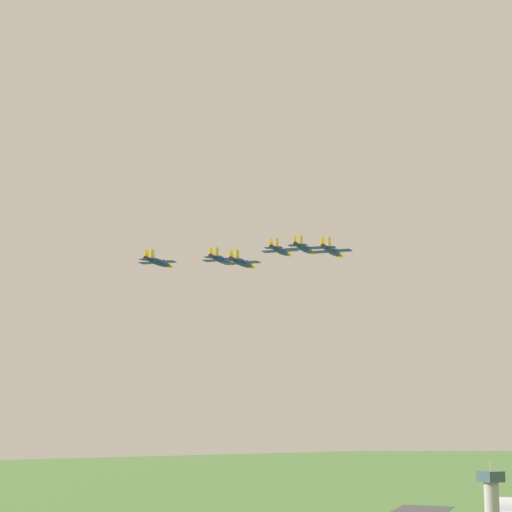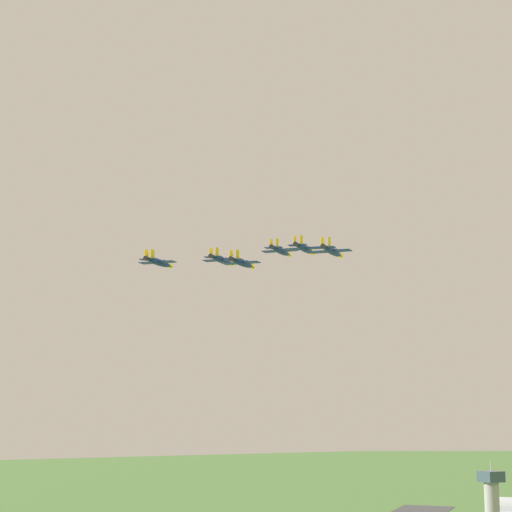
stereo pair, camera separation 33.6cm
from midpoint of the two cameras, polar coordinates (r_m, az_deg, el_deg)
jet_lead at (r=279.40m, az=1.56°, el=0.33°), size 13.45×14.61×3.69m
jet_left_wingman at (r=269.76m, az=-2.07°, el=-0.23°), size 13.04×14.33×3.60m
jet_right_wingman at (r=260.89m, az=3.04°, el=0.47°), size 13.19×14.35×3.62m
jet_left_outer at (r=261.63m, az=-5.95°, el=-0.38°), size 13.22×14.28×3.62m
jet_right_outer at (r=242.35m, az=4.75°, el=0.31°), size 13.16×14.45×3.63m
jet_slot_rear at (r=250.63m, az=-0.81°, el=-0.41°), size 12.88×14.23×3.57m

